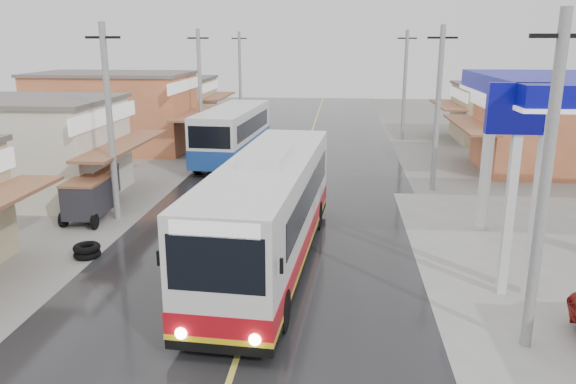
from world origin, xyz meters
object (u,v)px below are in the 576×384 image
coach_bus (270,211)px  tricycle_near (87,198)px  cyclist (210,207)px  tyre_stack (87,251)px  second_bus (233,133)px  tricycle_far (100,183)px

coach_bus → tricycle_near: 8.99m
cyclist → tyre_stack: size_ratio=2.08×
tyre_stack → second_bus: bearing=82.7°
second_bus → tricycle_far: 10.54m
tyre_stack → tricycle_near: bearing=113.7°
second_bus → tyre_stack: bearing=-93.4°
tricycle_far → tyre_stack: 7.15m
cyclist → tricycle_far: cyclist is taller
second_bus → tyre_stack: 16.42m
second_bus → tyre_stack: second_bus is taller
tricycle_far → tyre_stack: (2.38, -6.71, -0.69)m
tyre_stack → coach_bus: bearing=-0.1°
coach_bus → second_bus: (-4.32, 16.23, -0.12)m
coach_bus → tricycle_near: coach_bus is taller
coach_bus → tyre_stack: bearing=-176.2°
coach_bus → cyclist: 5.44m
tricycle_far → second_bus: bearing=61.1°
tricycle_far → tricycle_near: bearing=-80.0°
cyclist → tyre_stack: (-3.37, -4.32, -0.40)m
tricycle_near → tricycle_far: bearing=101.6°
coach_bus → tyre_stack: coach_bus is taller
cyclist → tyre_stack: cyclist is taller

